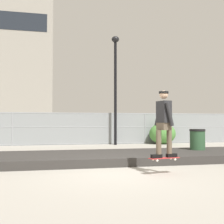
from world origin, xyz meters
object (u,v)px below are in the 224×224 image
(parked_car_near, at_px, (3,129))
(trash_bin, at_px, (197,143))
(skater, at_px, (164,120))
(shrub_left, at_px, (162,134))
(skateboard, at_px, (164,158))
(street_lamp, at_px, (115,76))

(parked_car_near, distance_m, trash_bin, 12.46)
(skater, relative_size, shrub_left, 1.04)
(skateboard, height_order, trash_bin, trash_bin)
(skateboard, distance_m, parked_car_near, 13.71)
(skater, bearing_deg, skateboard, 135.00)
(parked_car_near, relative_size, shrub_left, 2.85)
(skateboard, xyz_separation_m, street_lamp, (0.91, 9.33, 3.55))
(street_lamp, distance_m, shrub_left, 4.40)
(skateboard, relative_size, parked_car_near, 0.18)
(skater, distance_m, street_lamp, 9.73)
(shrub_left, bearing_deg, street_lamp, -179.93)
(shrub_left, bearing_deg, parked_car_near, 161.61)
(parked_car_near, relative_size, trash_bin, 4.41)
(street_lamp, height_order, trash_bin, street_lamp)
(skateboard, distance_m, skater, 0.95)
(street_lamp, xyz_separation_m, shrub_left, (2.87, 0.00, -3.33))
(parked_car_near, bearing_deg, skateboard, -65.57)
(skater, bearing_deg, street_lamp, 84.44)
(skateboard, xyz_separation_m, parked_car_near, (-5.67, 12.47, 0.44))
(skater, xyz_separation_m, shrub_left, (3.78, 9.33, -0.73))
(skateboard, height_order, parked_car_near, parked_car_near)
(skateboard, bearing_deg, skater, -45.00)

